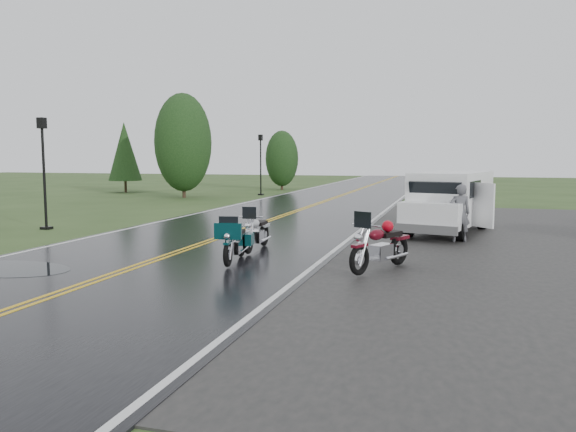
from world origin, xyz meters
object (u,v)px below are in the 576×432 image
object	(u,v)px
motorcycle_teal	(228,244)
motorcycle_silver	(248,233)
person_at_van	(460,214)
van_white	(409,205)
lamp_post_near_left	(44,173)
motorcycle_red	(359,247)
lamp_post_far_left	(261,165)

from	to	relation	value
motorcycle_teal	motorcycle_silver	bearing A→B (deg)	85.86
motorcycle_teal	person_at_van	distance (m)	7.31
van_white	lamp_post_near_left	size ratio (longest dim) A/B	1.34
motorcycle_teal	motorcycle_silver	xyz separation A→B (m)	(-0.14, 1.67, 0.02)
motorcycle_teal	lamp_post_near_left	distance (m)	9.82
motorcycle_silver	van_white	bearing A→B (deg)	47.31
motorcycle_red	motorcycle_teal	xyz separation A→B (m)	(-2.91, 0.05, -0.08)
van_white	lamp_post_far_left	bearing A→B (deg)	136.01
motorcycle_teal	motorcycle_red	bearing A→B (deg)	-10.00
lamp_post_near_left	lamp_post_far_left	bearing A→B (deg)	85.42
lamp_post_far_left	motorcycle_silver	bearing A→B (deg)	-71.54
lamp_post_near_left	lamp_post_far_left	xyz separation A→B (m)	(1.44, 18.01, 0.04)
motorcycle_silver	van_white	distance (m)	5.62
person_at_van	motorcycle_silver	bearing A→B (deg)	22.06
motorcycle_red	lamp_post_far_left	bearing A→B (deg)	138.34
lamp_post_far_left	van_white	bearing A→B (deg)	-57.58
motorcycle_red	motorcycle_silver	bearing A→B (deg)	175.05
person_at_van	motorcycle_teal	bearing A→B (deg)	33.26
motorcycle_red	van_white	distance (m)	6.07
motorcycle_red	lamp_post_near_left	distance (m)	12.45
person_at_van	lamp_post_near_left	bearing A→B (deg)	-11.17
motorcycle_red	van_white	size ratio (longest dim) A/B	0.42
motorcycle_teal	motorcycle_silver	size ratio (longest dim) A/B	0.97
lamp_post_far_left	person_at_van	bearing A→B (deg)	-55.00
motorcycle_teal	person_at_van	xyz separation A→B (m)	(4.89, 5.43, 0.27)
lamp_post_near_left	lamp_post_far_left	distance (m)	18.07
motorcycle_teal	van_white	world-z (taller)	van_white
motorcycle_red	van_white	bearing A→B (deg)	109.52
motorcycle_teal	lamp_post_near_left	size ratio (longest dim) A/B	0.50
motorcycle_red	lamp_post_far_left	distance (m)	24.81
person_at_van	van_white	bearing A→B (deg)	-35.32
person_at_van	motorcycle_red	bearing A→B (deg)	55.36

